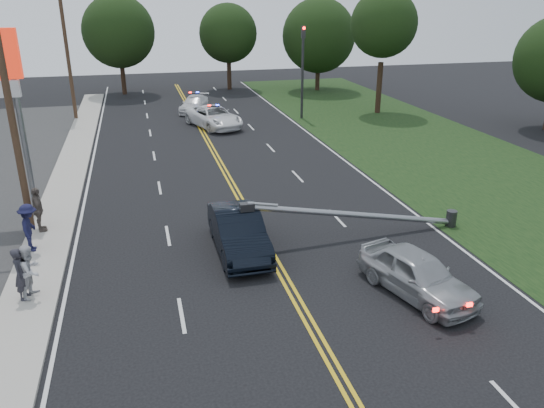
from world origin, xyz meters
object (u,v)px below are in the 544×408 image
object	(u,v)px
utility_pole_far	(67,53)
fallen_streetlight	(367,215)
bystander_b	(30,271)
waiting_sedan	(417,274)
traffic_signal	(303,65)
utility_pole_mid	(10,110)
emergency_a	(214,117)
bystander_c	(30,228)
bystander_a	(21,274)
emergency_b	(195,104)
bystander_d	(38,210)
crashed_sedan	(238,232)

from	to	relation	value
utility_pole_far	fallen_streetlight	bearing A→B (deg)	-62.76
bystander_b	waiting_sedan	bearing A→B (deg)	-83.36
waiting_sedan	traffic_signal	bearing A→B (deg)	64.43
traffic_signal	utility_pole_far	world-z (taller)	utility_pole_far
traffic_signal	bystander_b	world-z (taller)	traffic_signal
fallen_streetlight	waiting_sedan	size ratio (longest dim) A/B	2.12
utility_pole_mid	emergency_a	bearing A→B (deg)	58.46
traffic_signal	bystander_c	bearing A→B (deg)	-130.13
bystander_a	emergency_a	bearing A→B (deg)	-10.55
fallen_streetlight	emergency_b	xyz separation A→B (m)	(-3.90, 26.67, -0.27)
bystander_a	bystander_b	world-z (taller)	bystander_b
emergency_a	bystander_d	distance (m)	19.74
utility_pole_far	bystander_c	world-z (taller)	utility_pole_far
fallen_streetlight	bystander_b	bearing A→B (deg)	-171.69
bystander_b	bystander_d	xyz separation A→B (m)	(-0.51, 5.35, 0.04)
crashed_sedan	bystander_b	size ratio (longest dim) A/B	2.75
traffic_signal	bystander_b	distance (m)	29.16
bystander_c	fallen_streetlight	bearing A→B (deg)	-98.41
traffic_signal	emergency_b	xyz separation A→B (m)	(-8.01, 4.67, -3.55)
utility_pole_mid	bystander_c	world-z (taller)	utility_pole_mid
emergency_a	bystander_a	bearing A→B (deg)	-131.57
traffic_signal	bystander_b	xyz separation A→B (m)	(-16.53, -23.81, -3.19)
utility_pole_far	bystander_c	distance (m)	24.61
utility_pole_far	crashed_sedan	xyz separation A→B (m)	(8.07, -26.09, -4.27)
bystander_d	bystander_b	bearing A→B (deg)	172.16
fallen_streetlight	waiting_sedan	distance (m)	4.65
bystander_b	bystander_c	bearing A→B (deg)	28.66
fallen_streetlight	emergency_a	xyz separation A→B (m)	(-3.15, 20.68, -0.15)
waiting_sedan	bystander_b	distance (m)	12.47
traffic_signal	waiting_sedan	xyz separation A→B (m)	(-4.40, -26.63, -3.46)
waiting_sedan	bystander_b	xyz separation A→B (m)	(-12.14, 2.83, 0.27)
fallen_streetlight	waiting_sedan	bearing A→B (deg)	-93.50
bystander_d	utility_pole_mid	bearing A→B (deg)	31.48
utility_pole_far	utility_pole_mid	bearing A→B (deg)	-90.00
bystander_c	bystander_a	bearing A→B (deg)	-176.11
fallen_streetlight	crashed_sedan	bearing A→B (deg)	-179.07
crashed_sedan	bystander_d	distance (m)	8.43
utility_pole_mid	emergency_b	world-z (taller)	utility_pole_mid
utility_pole_far	emergency_a	distance (m)	12.32
utility_pole_far	waiting_sedan	distance (m)	33.60
utility_pole_mid	emergency_a	xyz separation A→B (m)	(10.24, 16.68, -4.31)
emergency_b	bystander_d	distance (m)	24.83
fallen_streetlight	emergency_a	bearing A→B (deg)	98.65
waiting_sedan	fallen_streetlight	bearing A→B (deg)	70.31
utility_pole_mid	bystander_a	xyz separation A→B (m)	(0.71, -5.92, -4.09)
utility_pole_mid	bystander_c	distance (m)	4.65
bystander_b	bystander_c	distance (m)	3.58
fallen_streetlight	utility_pole_mid	distance (m)	14.58
utility_pole_far	bystander_c	size ratio (longest dim) A/B	5.36
emergency_a	emergency_b	distance (m)	6.03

